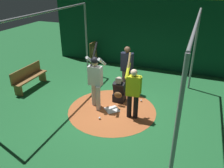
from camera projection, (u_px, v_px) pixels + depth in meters
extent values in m
plane|color=#216633|center=(112.00, 110.00, 7.54)|extent=(25.13, 25.13, 0.00)
cylinder|color=#B76033|center=(112.00, 110.00, 7.54)|extent=(2.89, 2.89, 0.01)
cube|color=white|center=(112.00, 110.00, 7.53)|extent=(0.59, 0.59, 0.01)
cylinder|color=#BCBCC0|center=(98.00, 98.00, 7.38)|extent=(0.15, 0.15, 0.84)
cylinder|color=#BCBCC0|center=(94.00, 94.00, 7.67)|extent=(0.15, 0.15, 0.84)
cube|color=silver|center=(95.00, 76.00, 7.21)|extent=(0.22, 0.44, 0.63)
cylinder|color=silver|center=(102.00, 62.00, 7.03)|extent=(0.51, 0.09, 0.40)
cylinder|color=silver|center=(90.00, 60.00, 7.16)|extent=(0.51, 0.09, 0.40)
sphere|color=tan|center=(95.00, 62.00, 7.02)|extent=(0.22, 0.22, 0.22)
sphere|color=black|center=(95.00, 61.00, 6.99)|extent=(0.24, 0.24, 0.24)
cylinder|color=black|center=(94.00, 55.00, 7.18)|extent=(0.54, 0.06, 0.73)
cube|color=black|center=(119.00, 97.00, 8.05)|extent=(0.40, 0.40, 0.29)
cube|color=black|center=(119.00, 88.00, 7.86)|extent=(0.31, 0.40, 0.47)
sphere|color=beige|center=(119.00, 80.00, 7.71)|extent=(0.22, 0.22, 0.22)
cube|color=gray|center=(118.00, 81.00, 7.62)|extent=(0.03, 0.20, 0.20)
ellipsoid|color=brown|center=(118.00, 95.00, 7.66)|extent=(0.12, 0.28, 0.22)
cylinder|color=#4C4C51|center=(129.00, 82.00, 8.52)|extent=(0.15, 0.15, 0.86)
cylinder|color=#4C4C51|center=(124.00, 81.00, 8.59)|extent=(0.15, 0.15, 0.86)
cube|color=#1E2338|center=(127.00, 62.00, 8.23)|extent=(0.22, 0.42, 0.68)
cylinder|color=#1E2338|center=(132.00, 61.00, 8.14)|extent=(0.09, 0.09, 0.57)
cylinder|color=#1E2338|center=(122.00, 60.00, 8.27)|extent=(0.09, 0.09, 0.57)
sphere|color=brown|center=(127.00, 50.00, 8.03)|extent=(0.22, 0.22, 0.22)
cylinder|color=black|center=(136.00, 107.00, 6.97)|extent=(0.15, 0.15, 0.78)
cylinder|color=black|center=(129.00, 106.00, 7.02)|extent=(0.15, 0.15, 0.78)
cube|color=#C0C81B|center=(133.00, 86.00, 6.70)|extent=(0.26, 0.44, 0.62)
cylinder|color=#C0C81B|center=(140.00, 85.00, 6.63)|extent=(0.09, 0.09, 0.52)
cylinder|color=#C0C81B|center=(128.00, 71.00, 6.65)|extent=(0.46, 0.14, 0.40)
sphere|color=beige|center=(134.00, 73.00, 6.52)|extent=(0.20, 0.20, 0.20)
cylinder|color=tan|center=(128.00, 66.00, 6.67)|extent=(0.47, 0.11, 0.74)
cube|color=#0C3D26|center=(146.00, 32.00, 10.39)|extent=(0.20, 9.13, 3.42)
cylinder|color=gray|center=(86.00, 40.00, 9.83)|extent=(0.08, 0.08, 3.00)
cylinder|color=gray|center=(194.00, 51.00, 8.37)|extent=(0.08, 0.08, 3.00)
cylinder|color=gray|center=(176.00, 136.00, 3.96)|extent=(0.08, 0.08, 3.00)
cylinder|color=gray|center=(45.00, 12.00, 6.98)|extent=(5.25, 0.07, 0.07)
cylinder|color=gray|center=(197.00, 22.00, 5.52)|extent=(5.25, 0.07, 0.07)
cube|color=olive|center=(94.00, 52.00, 11.53)|extent=(0.94, 0.04, 1.05)
cylinder|color=black|center=(98.00, 52.00, 11.86)|extent=(0.06, 0.17, 0.88)
cylinder|color=tan|center=(97.00, 52.00, 11.76)|extent=(0.06, 0.15, 0.87)
cylinder|color=olive|center=(96.00, 53.00, 11.66)|extent=(0.06, 0.16, 0.88)
cylinder|color=tan|center=(95.00, 54.00, 11.57)|extent=(0.06, 0.13, 0.83)
cylinder|color=tan|center=(94.00, 55.00, 11.47)|extent=(0.06, 0.19, 0.80)
cylinder|color=tan|center=(93.00, 55.00, 11.35)|extent=(0.06, 0.17, 0.90)
cylinder|color=olive|center=(92.00, 56.00, 11.25)|extent=(0.06, 0.15, 0.88)
cube|color=olive|center=(30.00, 78.00, 8.86)|extent=(1.65, 0.36, 0.05)
cube|color=olive|center=(26.00, 72.00, 8.82)|extent=(1.65, 0.04, 0.40)
cube|color=olive|center=(42.00, 76.00, 9.55)|extent=(0.08, 0.32, 0.40)
cube|color=olive|center=(18.00, 91.00, 8.37)|extent=(0.08, 0.32, 0.40)
sphere|color=white|center=(100.00, 118.00, 7.03)|extent=(0.07, 0.07, 0.07)
sphere|color=white|center=(141.00, 101.00, 8.02)|extent=(0.07, 0.07, 0.07)
sphere|color=white|center=(107.00, 110.00, 7.45)|extent=(0.07, 0.07, 0.07)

